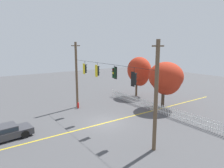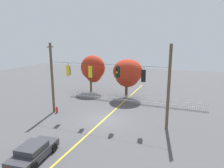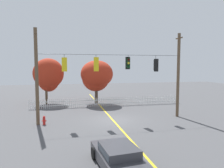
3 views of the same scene
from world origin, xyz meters
The scene contains 12 objects.
ground centered at (0.00, 0.00, 0.00)m, with size 80.00×80.00×0.00m, color #4C4C4F.
lane_centerline_stripe centered at (0.00, 0.00, 0.00)m, with size 0.16×36.00×0.01m, color gold.
signal_support_span centered at (0.00, 0.00, 4.05)m, with size 13.11×1.10×7.96m.
traffic_signal_southbound_primary centered at (-4.18, -0.01, 5.01)m, with size 0.43×0.38×1.44m.
traffic_signal_northbound_secondary centered at (-1.50, -0.01, 5.04)m, with size 0.43×0.38×1.43m.
traffic_signal_westbound_side centered at (1.41, 0.01, 5.15)m, with size 0.43×0.38×1.27m.
traffic_signal_eastbound_side centered at (4.07, -0.01, 4.96)m, with size 0.43×0.38×1.49m.
white_picket_fence centered at (1.12, 6.54, 0.55)m, with size 18.63×0.06×1.09m.
autumn_maple_near_fence centered at (-6.24, 10.11, 3.71)m, with size 3.90×3.21×5.89m.
autumn_maple_mid centered at (-0.16, 8.85, 3.68)m, with size 4.19×4.09×5.63m.
parked_car centered at (-1.76, -8.67, 0.60)m, with size 2.22×4.15×1.15m.
fire_hydrant centered at (-5.92, -0.15, 0.37)m, with size 0.38×0.22×0.75m.
Camera 1 is at (15.90, -10.42, 7.55)m, focal length 32.50 mm.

